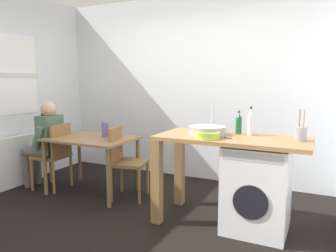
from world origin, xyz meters
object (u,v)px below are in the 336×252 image
(washing_machine, at_px, (257,188))
(vase, at_px, (105,130))
(seated_person, at_px, (45,140))
(utensil_crock, at_px, (301,134))
(dining_table, at_px, (92,145))
(bottle_tall_green, at_px, (239,124))
(chair_person_seat, at_px, (55,152))
(chair_opposite, at_px, (124,158))
(bottle_squat_brown, at_px, (251,122))
(mixing_bowl, at_px, (208,135))

(washing_machine, bearing_deg, vase, 172.84)
(seated_person, distance_m, utensil_crock, 3.24)
(seated_person, relative_size, washing_machine, 1.40)
(dining_table, height_order, seated_person, seated_person)
(dining_table, bearing_deg, bottle_tall_green, 1.47)
(chair_person_seat, height_order, utensil_crock, utensil_crock)
(chair_opposite, relative_size, utensil_crock, 3.00)
(utensil_crock, bearing_deg, vase, 175.19)
(chair_opposite, distance_m, utensil_crock, 2.11)
(bottle_tall_green, bearing_deg, vase, 178.34)
(chair_person_seat, relative_size, bottle_tall_green, 3.71)
(dining_table, relative_size, seated_person, 0.92)
(dining_table, relative_size, bottle_tall_green, 4.54)
(seated_person, height_order, vase, seated_person)
(bottle_squat_brown, xyz_separation_m, vase, (-1.89, 0.09, -0.21))
(chair_person_seat, relative_size, mixing_bowl, 3.81)
(bottle_tall_green, relative_size, mixing_bowl, 1.03)
(chair_opposite, bearing_deg, utensil_crock, 73.12)
(bottle_squat_brown, height_order, mixing_bowl, bottle_squat_brown)
(bottle_squat_brown, bearing_deg, dining_table, -179.75)
(chair_opposite, xyz_separation_m, utensil_crock, (2.05, -0.13, 0.48))
(dining_table, distance_m, utensil_crock, 2.55)
(bottle_squat_brown, relative_size, vase, 1.50)
(seated_person, xyz_separation_m, utensil_crock, (3.23, 0.01, 0.32))
(utensil_crock, xyz_separation_m, vase, (-2.37, 0.20, -0.15))
(chair_person_seat, relative_size, vase, 4.55)
(chair_person_seat, height_order, mixing_bowl, mixing_bowl)
(mixing_bowl, bearing_deg, bottle_squat_brown, 47.11)
(bottle_tall_green, relative_size, utensil_crock, 0.81)
(dining_table, xyz_separation_m, seated_person, (-0.71, -0.11, 0.03))
(chair_opposite, distance_m, vase, 0.47)
(vase, bearing_deg, chair_opposite, -11.55)
(dining_table, height_order, washing_machine, washing_machine)
(seated_person, xyz_separation_m, washing_machine, (2.86, -0.05, -0.24))
(seated_person, bearing_deg, bottle_tall_green, -91.06)
(washing_machine, relative_size, utensil_crock, 2.87)
(dining_table, relative_size, bottle_squat_brown, 3.71)
(washing_machine, distance_m, vase, 2.06)
(chair_person_seat, relative_size, chair_opposite, 1.00)
(bottle_squat_brown, relative_size, mixing_bowl, 1.26)
(seated_person, bearing_deg, vase, -80.89)
(seated_person, distance_m, vase, 0.90)
(washing_machine, bearing_deg, mixing_bowl, -156.34)
(dining_table, distance_m, washing_machine, 2.17)
(dining_table, xyz_separation_m, vase, (0.15, 0.10, 0.20))
(bottle_squat_brown, relative_size, utensil_crock, 0.99)
(chair_person_seat, relative_size, utensil_crock, 3.00)
(seated_person, height_order, bottle_squat_brown, bottle_squat_brown)
(chair_person_seat, bearing_deg, seated_person, 90.00)
(mixing_bowl, bearing_deg, seated_person, 174.25)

